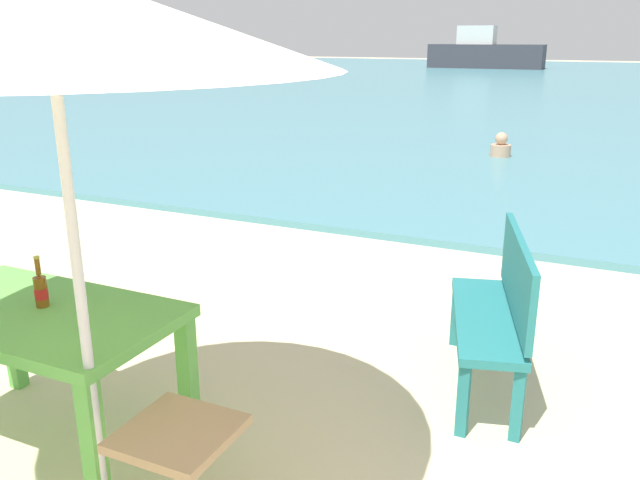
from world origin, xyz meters
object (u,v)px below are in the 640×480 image
patio_umbrella (48,19)px  side_table_wood (181,468)px  bench_teal_center (499,305)px  swimmer_person (501,147)px  boat_sailboat (484,53)px  beer_bottle_amber (41,289)px  picnic_table_green (39,330)px

patio_umbrella → side_table_wood: size_ratio=4.26×
bench_teal_center → swimmer_person: size_ratio=3.06×
boat_sailboat → beer_bottle_amber: bearing=-81.6°
patio_umbrella → bench_teal_center: (1.33, 1.90, -1.58)m
patio_umbrella → boat_sailboat: 41.51m
patio_umbrella → side_table_wood: (0.39, 0.06, -1.76)m
patio_umbrella → swimmer_person: size_ratio=5.61×
beer_bottle_amber → side_table_wood: 1.21m
bench_teal_center → swimmer_person: (-1.34, 7.69, -0.30)m
picnic_table_green → boat_sailboat: (-6.00, 40.61, 0.34)m
picnic_table_green → patio_umbrella: bearing=-27.0°
side_table_wood → boat_sailboat: size_ratio=0.08×
side_table_wood → boat_sailboat: (-7.06, 40.90, 0.64)m
patio_umbrella → bench_teal_center: size_ratio=1.84×
bench_teal_center → boat_sailboat: (-8.00, 39.06, 0.45)m
patio_umbrella → boat_sailboat: bearing=99.3°
picnic_table_green → boat_sailboat: 41.06m
side_table_wood → bench_teal_center: size_ratio=0.43×
swimmer_person → boat_sailboat: (-6.66, 31.37, 0.75)m
picnic_table_green → side_table_wood: picnic_table_green is taller
picnic_table_green → bench_teal_center: bearing=38.0°
picnic_table_green → beer_bottle_amber: size_ratio=5.28×
swimmer_person → boat_sailboat: boat_sailboat is taller
boat_sailboat → side_table_wood: bearing=-80.2°
picnic_table_green → swimmer_person: picnic_table_green is taller
bench_teal_center → swimmer_person: 7.81m
side_table_wood → beer_bottle_amber: bearing=162.6°
beer_bottle_amber → boat_sailboat: boat_sailboat is taller
beer_bottle_amber → patio_umbrella: patio_umbrella is taller
swimmer_person → beer_bottle_amber: bearing=-94.1°
patio_umbrella → picnic_table_green: bearing=153.0°
boat_sailboat → bench_teal_center: bearing=-78.4°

